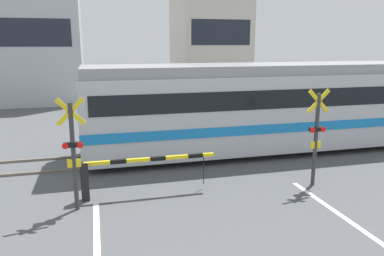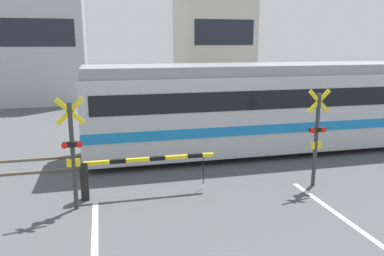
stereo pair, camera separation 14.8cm
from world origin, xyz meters
name	(u,v)px [view 1 (the left image)]	position (x,y,z in m)	size (l,w,h in m)	color
rail_track_near	(180,161)	(0.00, 11.15, 0.04)	(50.00, 0.10, 0.08)	#6B6051
rail_track_far	(171,150)	(0.00, 12.58, 0.04)	(50.00, 0.10, 0.08)	#6B6051
commuter_train	(282,104)	(4.21, 11.86, 1.76)	(14.95, 2.91, 3.30)	#B7BCC1
crossing_barrier_near	(120,170)	(-2.17, 8.64, 0.76)	(3.61, 0.20, 1.05)	black
crossing_barrier_far	(209,118)	(2.17, 14.83, 0.76)	(3.61, 0.20, 1.05)	black
crossing_signal_left	(73,150)	(-3.30, 8.11, 1.55)	(0.68, 0.15, 2.81)	#333333
crossing_signal_right	(316,133)	(3.30, 8.11, 1.55)	(0.68, 0.15, 2.81)	#333333
pedestrian	(140,109)	(-0.63, 17.01, 0.90)	(0.38, 0.22, 1.58)	#33384C
building_left_of_street	(33,40)	(-6.64, 27.22, 4.26)	(6.39, 5.59, 8.52)	#B2B7BC
building_right_of_street	(209,39)	(6.01, 27.22, 4.35)	(5.12, 5.59, 8.70)	beige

